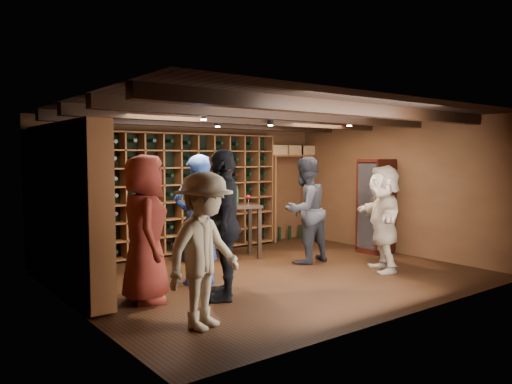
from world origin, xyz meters
TOP-DOWN VIEW (x-y plane):
  - ground at (0.00, 0.00)m, footprint 6.00×6.00m
  - room_shell at (0.00, 0.05)m, footprint 6.00×6.00m
  - wine_rack_back at (-0.52, 2.33)m, footprint 4.65×0.30m
  - wine_rack_left at (-2.83, 0.82)m, footprint 0.30×2.65m
  - crate_shelf at (2.41, 2.32)m, footprint 1.20×0.32m
  - display_cabinet at (2.71, 0.20)m, footprint 0.55×0.50m
  - man_blue_shirt at (-1.19, 0.20)m, footprint 0.77×0.60m
  - man_grey_suit at (1.01, 0.33)m, footprint 0.94×0.77m
  - guest_red_floral at (-2.17, -0.17)m, footprint 0.86×1.05m
  - guest_woman_black at (-1.31, -0.66)m, footprint 1.03×1.19m
  - guest_khaki at (-2.08, -1.45)m, footprint 1.22×0.94m
  - guest_beige at (1.60, -0.87)m, footprint 1.30×1.57m
  - tasting_table at (0.10, 1.48)m, footprint 1.41×0.99m

SIDE VIEW (x-z plane):
  - ground at x=0.00m, z-range 0.00..0.00m
  - guest_khaki at x=-2.08m, z-range 0.00..1.66m
  - tasting_table at x=0.10m, z-range 0.22..1.46m
  - guest_beige at x=1.60m, z-range 0.00..1.69m
  - display_cabinet at x=2.71m, z-range -0.02..1.73m
  - man_grey_suit at x=1.01m, z-range 0.00..1.82m
  - guest_red_floral at x=-2.17m, z-range 0.00..1.85m
  - man_blue_shirt at x=-1.19m, z-range 0.00..1.86m
  - guest_woman_black at x=-1.31m, z-range 0.00..1.92m
  - wine_rack_back at x=-0.52m, z-range 0.05..2.25m
  - wine_rack_left at x=-2.83m, z-range 0.05..2.25m
  - crate_shelf at x=2.41m, z-range 0.54..2.60m
  - room_shell at x=0.00m, z-range -0.58..5.42m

